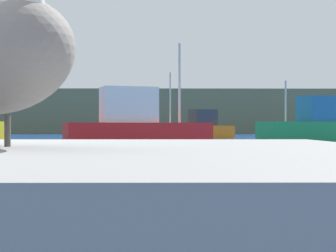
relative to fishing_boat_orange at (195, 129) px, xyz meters
name	(u,v)px	position (x,y,z in m)	size (l,w,h in m)	color
hillside_backdrop	(148,112)	(-4.73, 36.70, 2.31)	(140.00, 12.27, 6.14)	#5B664C
fishing_boat_orange	(195,129)	(0.00, 0.00, 0.00)	(6.89, 4.81, 5.18)	orange
fishing_boat_red	(136,126)	(-3.84, -17.20, 0.22)	(7.24, 3.96, 5.08)	red
fishing_boat_green	(317,125)	(7.77, -7.10, 0.29)	(8.18, 5.21, 3.94)	#1E8C4C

